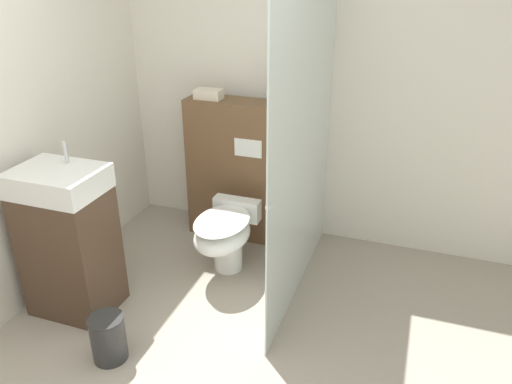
{
  "coord_description": "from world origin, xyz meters",
  "views": [
    {
      "loc": [
        1.05,
        -1.43,
        2.16
      ],
      "look_at": [
        0.07,
        1.37,
        0.76
      ],
      "focal_mm": 35.0,
      "sensor_mm": 36.0,
      "label": 1
    }
  ],
  "objects_px": {
    "toilet": "(225,234)",
    "hair_drier": "(306,94)",
    "waste_bin": "(108,338)",
    "sink_vanity": "(69,241)"
  },
  "relations": [
    {
      "from": "sink_vanity",
      "to": "hair_drier",
      "type": "bearing_deg",
      "value": 46.41
    },
    {
      "from": "toilet",
      "to": "waste_bin",
      "type": "relative_size",
      "value": 2.12
    },
    {
      "from": "hair_drier",
      "to": "sink_vanity",
      "type": "bearing_deg",
      "value": -133.59
    },
    {
      "from": "sink_vanity",
      "to": "hair_drier",
      "type": "distance_m",
      "value": 1.91
    },
    {
      "from": "toilet",
      "to": "hair_drier",
      "type": "height_order",
      "value": "hair_drier"
    },
    {
      "from": "sink_vanity",
      "to": "waste_bin",
      "type": "relative_size",
      "value": 3.92
    },
    {
      "from": "waste_bin",
      "to": "sink_vanity",
      "type": "bearing_deg",
      "value": 144.04
    },
    {
      "from": "toilet",
      "to": "hair_drier",
      "type": "relative_size",
      "value": 3.07
    },
    {
      "from": "sink_vanity",
      "to": "hair_drier",
      "type": "height_order",
      "value": "hair_drier"
    },
    {
      "from": "toilet",
      "to": "waste_bin",
      "type": "xyz_separation_m",
      "value": [
        -0.3,
        -1.07,
        -0.17
      ]
    }
  ]
}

